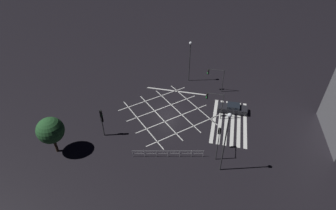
{
  "coord_description": "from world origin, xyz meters",
  "views": [
    {
      "loc": [
        -30.93,
        -7.16,
        24.96
      ],
      "look_at": [
        0.0,
        0.0,
        1.5
      ],
      "focal_mm": 28.0,
      "sensor_mm": 36.0,
      "label": 1
    }
  ],
  "objects_px": {
    "traffic_light_se_cross": "(215,75)",
    "street_lamp_west": "(190,53)",
    "traffic_light_nw_cross": "(101,118)",
    "traffic_light_nw_main": "(102,122)",
    "street_lamp_east": "(226,134)",
    "waiting_car": "(232,108)",
    "traffic_light_median_south": "(214,100)",
    "traffic_light_sw_main": "(219,137)",
    "street_tree_near": "(50,130)"
  },
  "relations": [
    {
      "from": "traffic_light_sw_main",
      "to": "street_lamp_west",
      "type": "xyz_separation_m",
      "value": [
        16.85,
        6.41,
        2.82
      ]
    },
    {
      "from": "traffic_light_sw_main",
      "to": "traffic_light_se_cross",
      "type": "xyz_separation_m",
      "value": [
        14.48,
        1.69,
        0.46
      ]
    },
    {
      "from": "traffic_light_nw_main",
      "to": "street_lamp_west",
      "type": "xyz_separation_m",
      "value": [
        17.04,
        -8.93,
        3.04
      ]
    },
    {
      "from": "traffic_light_median_south",
      "to": "waiting_car",
      "type": "height_order",
      "value": "traffic_light_median_south"
    },
    {
      "from": "street_lamp_east",
      "to": "waiting_car",
      "type": "bearing_deg",
      "value": -4.83
    },
    {
      "from": "traffic_light_nw_cross",
      "to": "traffic_light_median_south",
      "type": "relative_size",
      "value": 0.98
    },
    {
      "from": "traffic_light_median_south",
      "to": "waiting_car",
      "type": "distance_m",
      "value": 4.49
    },
    {
      "from": "street_lamp_west",
      "to": "waiting_car",
      "type": "bearing_deg",
      "value": -133.37
    },
    {
      "from": "traffic_light_nw_cross",
      "to": "street_lamp_east",
      "type": "bearing_deg",
      "value": -8.92
    },
    {
      "from": "traffic_light_se_cross",
      "to": "street_lamp_west",
      "type": "height_order",
      "value": "street_lamp_west"
    },
    {
      "from": "traffic_light_sw_main",
      "to": "traffic_light_nw_main",
      "type": "bearing_deg",
      "value": 90.7
    },
    {
      "from": "traffic_light_nw_cross",
      "to": "traffic_light_nw_main",
      "type": "distance_m",
      "value": 0.67
    },
    {
      "from": "traffic_light_nw_cross",
      "to": "street_lamp_west",
      "type": "distance_m",
      "value": 19.41
    },
    {
      "from": "traffic_light_median_south",
      "to": "traffic_light_se_cross",
      "type": "relative_size",
      "value": 1.06
    },
    {
      "from": "waiting_car",
      "to": "street_lamp_east",
      "type": "bearing_deg",
      "value": 85.17
    },
    {
      "from": "traffic_light_nw_cross",
      "to": "street_tree_near",
      "type": "height_order",
      "value": "street_tree_near"
    },
    {
      "from": "street_lamp_east",
      "to": "street_tree_near",
      "type": "relative_size",
      "value": 1.64
    },
    {
      "from": "street_lamp_west",
      "to": "waiting_car",
      "type": "relative_size",
      "value": 1.67
    },
    {
      "from": "street_lamp_west",
      "to": "street_tree_near",
      "type": "xyz_separation_m",
      "value": [
        -21.23,
        13.65,
        -1.9
      ]
    },
    {
      "from": "street_tree_near",
      "to": "traffic_light_nw_main",
      "type": "bearing_deg",
      "value": -48.36
    },
    {
      "from": "traffic_light_median_south",
      "to": "traffic_light_nw_cross",
      "type": "bearing_deg",
      "value": 26.99
    },
    {
      "from": "traffic_light_nw_cross",
      "to": "traffic_light_sw_main",
      "type": "height_order",
      "value": "traffic_light_nw_cross"
    },
    {
      "from": "traffic_light_nw_main",
      "to": "traffic_light_median_south",
      "type": "bearing_deg",
      "value": -63.05
    },
    {
      "from": "street_lamp_east",
      "to": "street_tree_near",
      "type": "distance_m",
      "value": 20.9
    },
    {
      "from": "street_tree_near",
      "to": "street_lamp_west",
      "type": "bearing_deg",
      "value": -32.74
    },
    {
      "from": "street_tree_near",
      "to": "traffic_light_sw_main",
      "type": "bearing_deg",
      "value": -77.68
    },
    {
      "from": "traffic_light_nw_cross",
      "to": "traffic_light_median_south",
      "type": "distance_m",
      "value": 15.89
    },
    {
      "from": "traffic_light_nw_main",
      "to": "waiting_car",
      "type": "relative_size",
      "value": 0.75
    },
    {
      "from": "traffic_light_nw_cross",
      "to": "street_lamp_east",
      "type": "relative_size",
      "value": 0.5
    },
    {
      "from": "street_tree_near",
      "to": "traffic_light_se_cross",
      "type": "bearing_deg",
      "value": -44.25
    },
    {
      "from": "traffic_light_se_cross",
      "to": "street_lamp_east",
      "type": "height_order",
      "value": "street_lamp_east"
    },
    {
      "from": "traffic_light_sw_main",
      "to": "street_tree_near",
      "type": "height_order",
      "value": "street_tree_near"
    },
    {
      "from": "street_lamp_east",
      "to": "waiting_car",
      "type": "relative_size",
      "value": 1.91
    },
    {
      "from": "traffic_light_se_cross",
      "to": "traffic_light_nw_main",
      "type": "bearing_deg",
      "value": 47.05
    },
    {
      "from": "traffic_light_nw_main",
      "to": "street_lamp_west",
      "type": "height_order",
      "value": "street_lamp_west"
    },
    {
      "from": "traffic_light_nw_cross",
      "to": "street_lamp_west",
      "type": "xyz_separation_m",
      "value": [
        17.06,
        -8.95,
        2.37
      ]
    },
    {
      "from": "waiting_car",
      "to": "street_tree_near",
      "type": "bearing_deg",
      "value": 32.07
    },
    {
      "from": "traffic_light_sw_main",
      "to": "waiting_car",
      "type": "height_order",
      "value": "traffic_light_sw_main"
    },
    {
      "from": "traffic_light_sw_main",
      "to": "traffic_light_nw_main",
      "type": "height_order",
      "value": "traffic_light_sw_main"
    },
    {
      "from": "street_lamp_east",
      "to": "street_lamp_west",
      "type": "relative_size",
      "value": 1.14
    },
    {
      "from": "traffic_light_median_south",
      "to": "street_lamp_west",
      "type": "bearing_deg",
      "value": -62.13
    },
    {
      "from": "street_lamp_west",
      "to": "traffic_light_sw_main",
      "type": "bearing_deg",
      "value": -159.17
    },
    {
      "from": "street_lamp_east",
      "to": "traffic_light_sw_main",
      "type": "bearing_deg",
      "value": 13.41
    },
    {
      "from": "traffic_light_nw_main",
      "to": "street_lamp_east",
      "type": "relative_size",
      "value": 0.39
    },
    {
      "from": "traffic_light_median_south",
      "to": "traffic_light_nw_main",
      "type": "relative_size",
      "value": 1.31
    },
    {
      "from": "traffic_light_nw_cross",
      "to": "street_lamp_west",
      "type": "height_order",
      "value": "street_lamp_west"
    },
    {
      "from": "traffic_light_median_south",
      "to": "traffic_light_nw_main",
      "type": "bearing_deg",
      "value": 26.95
    },
    {
      "from": "traffic_light_sw_main",
      "to": "waiting_car",
      "type": "xyz_separation_m",
      "value": [
        9.23,
        -1.66,
        -2.03
      ]
    },
    {
      "from": "traffic_light_median_south",
      "to": "traffic_light_se_cross",
      "type": "distance_m",
      "value": 7.5
    },
    {
      "from": "traffic_light_sw_main",
      "to": "street_lamp_east",
      "type": "xyz_separation_m",
      "value": [
        -2.72,
        -0.65,
        3.13
      ]
    }
  ]
}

